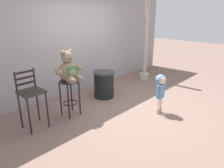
# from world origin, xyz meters

# --- Properties ---
(ground_plane) EXTENTS (24.00, 24.00, 0.00)m
(ground_plane) POSITION_xyz_m (0.00, 0.00, 0.00)
(ground_plane) COLOR #795F54
(building_wall) EXTENTS (7.55, 0.30, 3.22)m
(building_wall) POSITION_xyz_m (0.00, 1.85, 1.61)
(building_wall) COLOR #999696
(building_wall) RESTS_ON ground_plane
(bar_stool_with_teddy) EXTENTS (0.38, 0.38, 0.78)m
(bar_stool_with_teddy) POSITION_xyz_m (-1.15, 0.63, 0.56)
(bar_stool_with_teddy) COLOR #2B2622
(bar_stool_with_teddy) RESTS_ON ground_plane
(teddy_bear) EXTENTS (0.61, 0.55, 0.64)m
(teddy_bear) POSITION_xyz_m (-1.15, 0.60, 1.02)
(teddy_bear) COLOR #807257
(teddy_bear) RESTS_ON bar_stool_with_teddy
(child_walking) EXTENTS (0.28, 0.22, 0.88)m
(child_walking) POSITION_xyz_m (0.23, -0.72, 0.64)
(child_walking) COLOR #CE9790
(child_walking) RESTS_ON ground_plane
(trash_bin) EXTENTS (0.54, 0.54, 0.68)m
(trash_bin) POSITION_xyz_m (0.06, 0.82, 0.34)
(trash_bin) COLOR black
(trash_bin) RESTS_ON ground_plane
(lamppost) EXTENTS (0.31, 0.31, 3.13)m
(lamppost) POSITION_xyz_m (2.09, 0.95, 1.26)
(lamppost) COLOR #ACB195
(lamppost) RESTS_ON ground_plane
(bar_chair_empty) EXTENTS (0.42, 0.42, 1.12)m
(bar_chair_empty) POSITION_xyz_m (-1.94, 0.73, 0.67)
(bar_chair_empty) COLOR #2B2622
(bar_chair_empty) RESTS_ON ground_plane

